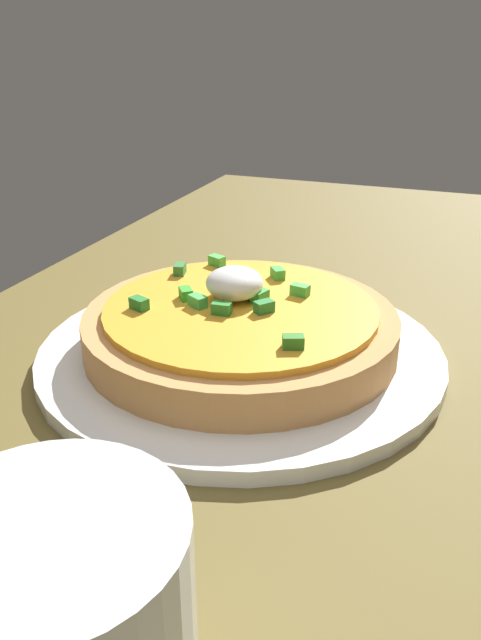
% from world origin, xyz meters
% --- Properties ---
extents(dining_table, '(1.19, 0.65, 0.03)m').
position_xyz_m(dining_table, '(0.00, 0.00, 0.01)').
color(dining_table, brown).
rests_on(dining_table, ground).
extents(plate, '(0.28, 0.28, 0.01)m').
position_xyz_m(plate, '(-0.01, -0.08, 0.03)').
color(plate, white).
rests_on(plate, dining_table).
extents(pizza, '(0.22, 0.22, 0.05)m').
position_xyz_m(pizza, '(-0.01, -0.08, 0.05)').
color(pizza, tan).
rests_on(pizza, plate).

